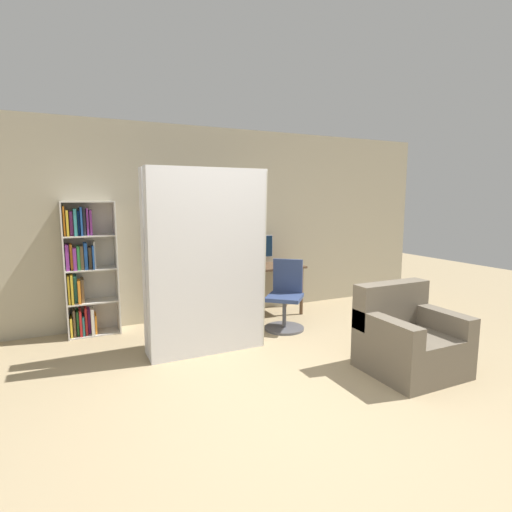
% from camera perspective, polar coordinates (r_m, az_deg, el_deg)
% --- Properties ---
extents(ground_plane, '(16.00, 16.00, 0.00)m').
position_cam_1_polar(ground_plane, '(3.40, 7.03, -21.99)').
color(ground_plane, '#9E8966').
extents(wall_back, '(8.00, 0.06, 2.70)m').
position_cam_1_polar(wall_back, '(5.73, -9.14, 4.53)').
color(wall_back, tan).
rests_on(wall_back, ground).
extents(desk, '(1.17, 0.60, 0.73)m').
position_cam_1_polar(desk, '(5.86, 0.95, -2.46)').
color(desk, brown).
rests_on(desk, ground).
extents(monitor, '(0.69, 0.22, 0.44)m').
position_cam_1_polar(monitor, '(5.93, -0.60, 1.08)').
color(monitor, '#B7B7BC').
rests_on(monitor, desk).
extents(office_chair, '(0.62, 0.62, 0.91)m').
position_cam_1_polar(office_chair, '(5.31, 4.21, -6.50)').
color(office_chair, '#4C4C51').
rests_on(office_chair, ground).
extents(bookshelf, '(0.62, 0.33, 1.68)m').
position_cam_1_polar(bookshelf, '(5.40, -23.25, -1.75)').
color(bookshelf, beige).
rests_on(bookshelf, ground).
extents(mattress_near, '(1.29, 0.26, 2.03)m').
position_cam_1_polar(mattress_near, '(4.32, -6.77, -1.05)').
color(mattress_near, silver).
rests_on(mattress_near, ground).
extents(mattress_far, '(1.29, 0.22, 2.03)m').
position_cam_1_polar(mattress_far, '(4.54, -7.69, -0.65)').
color(mattress_far, silver).
rests_on(mattress_far, ground).
extents(armchair, '(0.85, 0.80, 0.85)m').
position_cam_1_polar(armchair, '(4.33, 20.83, -11.04)').
color(armchair, '#665B4C').
rests_on(armchair, ground).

